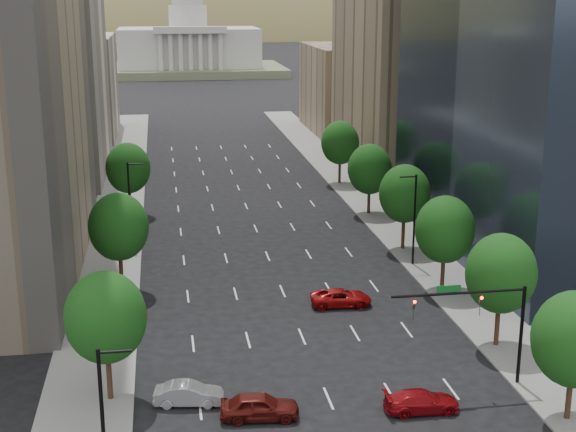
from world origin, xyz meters
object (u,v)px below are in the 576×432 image
traffic_signal (487,315)px  car_silver (189,394)px  car_maroon (260,406)px  car_red_far (341,298)px  capitol (189,47)px  car_red_near (422,401)px

traffic_signal → car_silver: size_ratio=2.07×
car_maroon → car_red_far: bearing=-21.8°
traffic_signal → car_maroon: bearing=-173.1°
capitol → car_red_near: bearing=-88.6°
car_silver → capitol: bearing=5.3°
car_silver → car_red_far: bearing=-33.8°
capitol → car_maroon: capitol is taller
car_red_near → traffic_signal: bearing=-62.4°
traffic_signal → car_maroon: traffic_signal is taller
car_red_near → car_maroon: bearing=87.1°
traffic_signal → car_red_far: bearing=111.3°
traffic_signal → car_maroon: size_ratio=1.86×
traffic_signal → car_maroon: (-15.27, -1.85, -4.34)m
traffic_signal → car_red_near: bearing=-153.4°
car_red_near → car_red_far: bearing=4.4°
car_maroon → capitol: bearing=4.2°
car_red_near → car_maroon: car_maroon is taller
car_red_near → car_silver: bearing=78.5°
car_maroon → car_silver: (-4.26, 2.52, -0.11)m
car_silver → car_maroon: bearing=-112.9°
capitol → car_red_far: 204.11m
traffic_signal → capitol: (-10.53, 219.71, 3.40)m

